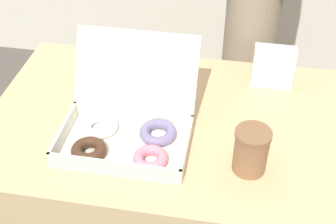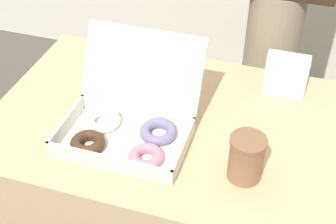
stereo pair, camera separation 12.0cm
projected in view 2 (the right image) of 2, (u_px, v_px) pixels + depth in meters
The scene contains 4 objects.
table at pixel (182, 208), 1.57m from camera, with size 1.11×0.67×0.77m.
donut_box at pixel (127, 124), 1.26m from camera, with size 0.34×0.33×0.24m.
coffee_cup at pixel (246, 158), 1.13m from camera, with size 0.09×0.09×0.12m.
napkin_holder at pixel (286, 75), 1.39m from camera, with size 0.12×0.05×0.13m.
Camera 2 is at (0.26, -0.97, 1.63)m, focal length 50.00 mm.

